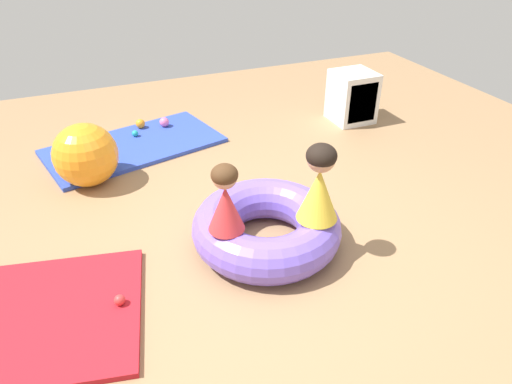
% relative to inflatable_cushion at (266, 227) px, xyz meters
% --- Properties ---
extents(ground_plane, '(8.00, 8.00, 0.00)m').
position_rel_inflatable_cushion_xyz_m(ground_plane, '(-0.07, -0.06, -0.16)').
color(ground_plane, '#93704C').
extents(gym_mat_center_rear, '(1.34, 1.26, 0.04)m').
position_rel_inflatable_cushion_xyz_m(gym_mat_center_rear, '(-1.54, -0.16, -0.14)').
color(gym_mat_center_rear, '#B21923').
rests_on(gym_mat_center_rear, ground).
extents(gym_mat_far_right, '(1.88, 1.29, 0.04)m').
position_rel_inflatable_cushion_xyz_m(gym_mat_far_right, '(-0.63, 1.97, -0.14)').
color(gym_mat_far_right, '#2D47B7').
rests_on(gym_mat_far_right, ground).
extents(inflatable_cushion, '(1.08, 1.08, 0.32)m').
position_rel_inflatable_cushion_xyz_m(inflatable_cushion, '(0.00, 0.00, 0.00)').
color(inflatable_cushion, '#7056D1').
rests_on(inflatable_cushion, ground).
extents(child_in_red, '(0.33, 0.33, 0.48)m').
position_rel_inflatable_cushion_xyz_m(child_in_red, '(-0.34, -0.11, 0.39)').
color(child_in_red, red).
rests_on(child_in_red, inflatable_cushion).
extents(child_in_yellow, '(0.39, 0.39, 0.56)m').
position_rel_inflatable_cushion_xyz_m(child_in_yellow, '(0.27, -0.22, 0.43)').
color(child_in_yellow, yellow).
rests_on(child_in_yellow, inflatable_cushion).
extents(play_ball_pink, '(0.10, 0.10, 0.10)m').
position_rel_inflatable_cushion_xyz_m(play_ball_pink, '(-0.23, 2.28, -0.07)').
color(play_ball_pink, pink).
rests_on(play_ball_pink, gym_mat_far_right).
extents(play_ball_yellow, '(0.06, 0.06, 0.06)m').
position_rel_inflatable_cushion_xyz_m(play_ball_yellow, '(-1.26, 1.84, -0.09)').
color(play_ball_yellow, yellow).
rests_on(play_ball_yellow, gym_mat_far_right).
extents(play_ball_orange, '(0.10, 0.10, 0.10)m').
position_rel_inflatable_cushion_xyz_m(play_ball_orange, '(-0.49, 2.34, -0.07)').
color(play_ball_orange, orange).
rests_on(play_ball_orange, gym_mat_far_right).
extents(play_ball_teal, '(0.07, 0.07, 0.07)m').
position_rel_inflatable_cushion_xyz_m(play_ball_teal, '(-0.58, 2.15, -0.09)').
color(play_ball_teal, teal).
rests_on(play_ball_teal, gym_mat_far_right).
extents(play_ball_red, '(0.07, 0.07, 0.07)m').
position_rel_inflatable_cushion_xyz_m(play_ball_red, '(-1.09, -0.25, -0.08)').
color(play_ball_red, red).
rests_on(play_ball_red, gym_mat_center_rear).
extents(exercise_ball_large, '(0.56, 0.56, 0.56)m').
position_rel_inflatable_cushion_xyz_m(exercise_ball_large, '(-1.11, 1.41, 0.12)').
color(exercise_ball_large, orange).
rests_on(exercise_ball_large, ground).
extents(storage_cube, '(0.44, 0.44, 0.56)m').
position_rel_inflatable_cushion_xyz_m(storage_cube, '(1.80, 1.72, 0.12)').
color(storage_cube, silver).
rests_on(storage_cube, ground).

